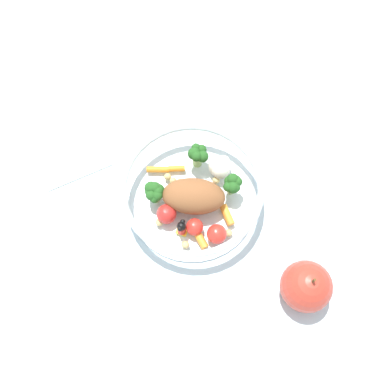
{
  "coord_description": "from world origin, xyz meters",
  "views": [
    {
      "loc": [
        -0.18,
        -0.19,
        0.65
      ],
      "look_at": [
        -0.01,
        0.0,
        0.03
      ],
      "focal_mm": 41.55,
      "sensor_mm": 36.0,
      "label": 1
    }
  ],
  "objects": [
    {
      "name": "ground_plane",
      "position": [
        0.0,
        0.0,
        0.0
      ],
      "size": [
        2.4,
        2.4,
        0.0
      ],
      "primitive_type": "plane",
      "color": "silver"
    },
    {
      "name": "food_container",
      "position": [
        -0.01,
        -0.0,
        0.03
      ],
      "size": [
        0.21,
        0.21,
        0.06
      ],
      "color": "white",
      "rests_on": "ground_plane"
    },
    {
      "name": "folded_napkin",
      "position": [
        -0.1,
        0.22,
        0.0
      ],
      "size": [
        0.15,
        0.17,
        0.01
      ],
      "primitive_type": "cube",
      "rotation": [
        0.0,
        0.0,
        -0.28
      ],
      "color": "white",
      "rests_on": "ground_plane"
    },
    {
      "name": "loose_apple",
      "position": [
        0.01,
        -0.21,
        0.04
      ],
      "size": [
        0.07,
        0.07,
        0.08
      ],
      "color": "#BC3828",
      "rests_on": "ground_plane"
    }
  ]
}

